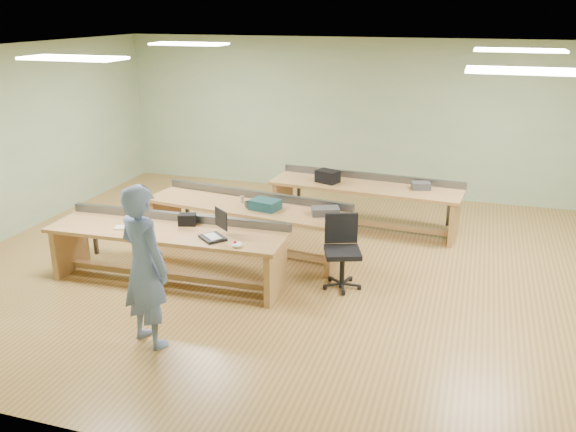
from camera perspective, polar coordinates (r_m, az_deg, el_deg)
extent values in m
plane|color=olive|center=(8.70, 2.25, -4.98)|extent=(10.00, 10.00, 0.00)
plane|color=silver|center=(7.97, 2.53, 15.13)|extent=(10.00, 10.00, 0.00)
cube|color=#97A87F|center=(12.04, 7.49, 9.10)|extent=(10.00, 0.04, 3.00)
cube|color=#97A87F|center=(4.69, -10.77, -7.07)|extent=(10.00, 0.04, 3.00)
cube|color=#97A87F|center=(10.64, -24.74, 6.23)|extent=(0.04, 8.00, 3.00)
cube|color=white|center=(7.71, -19.47, 13.76)|extent=(1.20, 0.50, 0.03)
cube|color=white|center=(10.27, -9.25, 15.61)|extent=(1.20, 0.50, 0.03)
cube|color=white|center=(6.22, 21.95, 12.46)|extent=(1.20, 0.50, 0.03)
cube|color=white|center=(9.21, 20.86, 14.29)|extent=(1.20, 0.50, 0.03)
cube|color=#AB8548|center=(8.19, -11.33, -1.46)|extent=(3.24, 0.95, 0.05)
cube|color=#AB8548|center=(9.08, -19.70, -2.71)|extent=(0.10, 0.76, 0.70)
cube|color=#AB8548|center=(7.79, -1.17, -5.13)|extent=(0.10, 0.76, 0.70)
cube|color=#AB8548|center=(8.42, -11.05, -5.44)|extent=(2.91, 0.19, 0.08)
cube|color=#4A4D51|center=(8.49, -10.19, -0.07)|extent=(3.21, 0.18, 0.11)
cube|color=#AB8548|center=(9.07, -4.00, 0.90)|extent=(3.21, 1.26, 0.05)
cube|color=#AB8548|center=(9.96, -11.32, -0.04)|extent=(0.18, 0.74, 0.70)
cube|color=#AB8548|center=(8.61, 4.60, -2.78)|extent=(0.18, 0.74, 0.70)
cube|color=#AB8548|center=(9.28, -3.91, -2.77)|extent=(2.82, 0.49, 0.08)
cube|color=#4A4D51|center=(9.36, -2.88, 2.01)|extent=(3.11, 0.51, 0.11)
cube|color=#AB8548|center=(10.13, 7.24, 2.74)|extent=(3.20, 1.09, 0.05)
cube|color=#AB8548|center=(10.69, -0.47, 1.66)|extent=(0.14, 0.74, 0.70)
cube|color=#AB8548|center=(9.99, 15.32, -0.30)|extent=(0.14, 0.74, 0.70)
cube|color=#AB8548|center=(10.32, 7.10, -0.60)|extent=(2.84, 0.33, 0.08)
cube|color=#4A4D51|center=(10.46, 7.81, 3.69)|extent=(3.14, 0.34, 0.11)
imported|color=#687CAA|center=(6.70, -13.28, -4.59)|extent=(0.79, 0.67, 1.83)
cube|color=black|center=(7.76, -7.05, -2.04)|extent=(0.41, 0.40, 0.03)
cube|color=black|center=(7.73, -6.28, -0.24)|extent=(0.25, 0.22, 0.25)
cube|color=beige|center=(8.33, -14.40, -1.06)|extent=(0.46, 0.28, 0.03)
ellipsoid|color=white|center=(7.48, -4.80, -2.67)|extent=(0.16, 0.18, 0.06)
cube|color=black|center=(8.29, -9.41, -0.33)|extent=(0.26, 0.21, 0.16)
cylinder|color=black|center=(8.09, 5.08, -5.13)|extent=(0.07, 0.07, 0.48)
cube|color=black|center=(7.99, 5.13, -3.42)|extent=(0.58, 0.58, 0.07)
cube|color=black|center=(8.09, 5.00, -1.13)|extent=(0.43, 0.20, 0.41)
cylinder|color=black|center=(8.17, 5.04, -6.45)|extent=(0.67, 0.67, 0.07)
cube|color=#12353B|center=(8.83, -2.15, 1.08)|extent=(0.46, 0.38, 0.14)
cube|color=#333336|center=(8.61, 3.51, 0.46)|extent=(0.45, 0.37, 0.11)
imported|color=#333336|center=(8.92, -3.75, 1.07)|extent=(0.12, 0.12, 0.09)
cylinder|color=silver|center=(9.14, -4.33, 1.56)|extent=(0.08, 0.08, 0.11)
cube|color=black|center=(10.21, 3.73, 3.72)|extent=(0.43, 0.37, 0.21)
cube|color=#333336|center=(10.04, 12.34, 2.79)|extent=(0.34, 0.28, 0.12)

